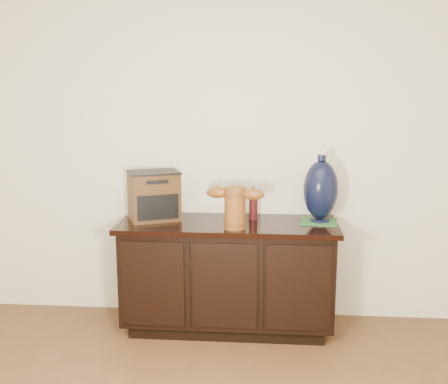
# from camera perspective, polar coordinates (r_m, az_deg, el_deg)

# --- Properties ---
(room) EXTENTS (5.00, 5.00, 5.00)m
(room) POSITION_cam_1_polar(r_m,az_deg,el_deg) (1.24, -7.16, -3.74)
(room) COLOR #57361D
(room) RESTS_ON ground
(sideboard) EXTENTS (1.46, 0.56, 0.75)m
(sideboard) POSITION_cam_1_polar(r_m,az_deg,el_deg) (3.62, 0.40, -8.98)
(sideboard) COLOR black
(sideboard) RESTS_ON ground
(terracotta_vessel) EXTENTS (0.38, 0.16, 0.27)m
(terracotta_vessel) POSITION_cam_1_polar(r_m,az_deg,el_deg) (3.32, 1.20, -1.46)
(terracotta_vessel) COLOR brown
(terracotta_vessel) RESTS_ON sideboard
(tv_radio) EXTENTS (0.41, 0.38, 0.33)m
(tv_radio) POSITION_cam_1_polar(r_m,az_deg,el_deg) (3.60, -7.64, -0.38)
(tv_radio) COLOR #402610
(tv_radio) RESTS_ON sideboard
(green_mat) EXTENTS (0.27, 0.27, 0.01)m
(green_mat) POSITION_cam_1_polar(r_m,az_deg,el_deg) (3.58, 10.29, -3.18)
(green_mat) COLOR #2B612D
(green_mat) RESTS_ON sideboard
(lamp_base) EXTENTS (0.26, 0.26, 0.45)m
(lamp_base) POSITION_cam_1_polar(r_m,az_deg,el_deg) (3.53, 10.48, 0.22)
(lamp_base) COLOR black
(lamp_base) RESTS_ON green_mat
(spray_can) EXTENTS (0.06, 0.06, 0.17)m
(spray_can) POSITION_cam_1_polar(r_m,az_deg,el_deg) (3.59, 3.21, -1.67)
(spray_can) COLOR #570F11
(spray_can) RESTS_ON sideboard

